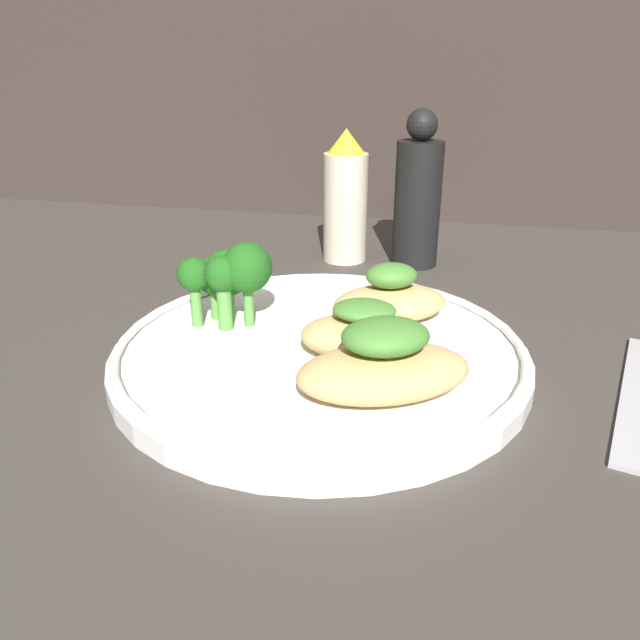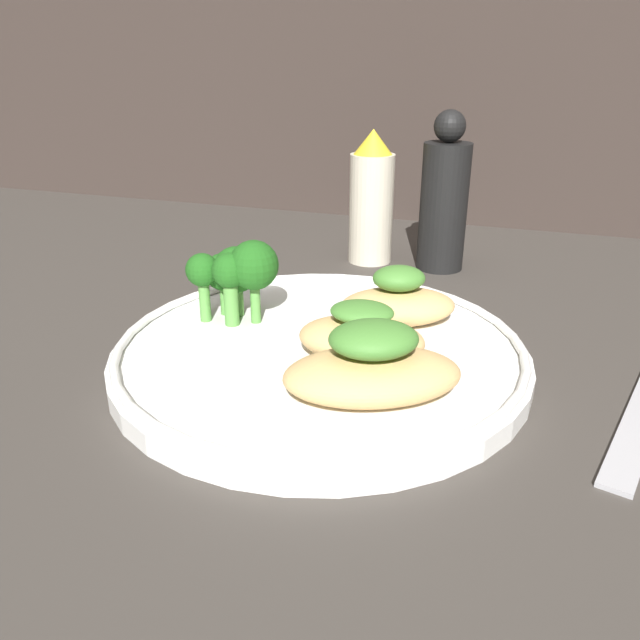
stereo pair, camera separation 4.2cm
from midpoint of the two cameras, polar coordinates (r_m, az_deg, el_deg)
name	(u,v)px [view 2 (the right image)]	position (r cm, az deg, el deg)	size (l,w,h in cm)	color
ground_plane	(320,371)	(43.62, 2.76, -4.77)	(180.00, 180.00, 1.00)	#3D3833
plate	(320,352)	(42.94, 2.80, -3.01)	(28.31, 28.31, 2.00)	white
grilled_meat_front	(373,369)	(36.30, 8.14, -4.50)	(12.04, 9.94, 4.66)	tan
grilled_meat_middle	(361,336)	(40.86, 6.74, -1.51)	(8.71, 5.90, 3.86)	tan
grilled_meat_back	(398,302)	(46.52, 9.69, 1.59)	(9.87, 8.02, 4.40)	tan
broccoli_bunch	(235,271)	(45.95, -5.19, 4.44)	(6.75, 4.79, 6.29)	#569942
sauce_bottle	(371,200)	(63.88, 6.63, 10.80)	(4.44, 4.44, 13.22)	beige
pepper_grinder	(444,200)	(62.72, 13.20, 10.58)	(4.58, 4.58, 15.20)	black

